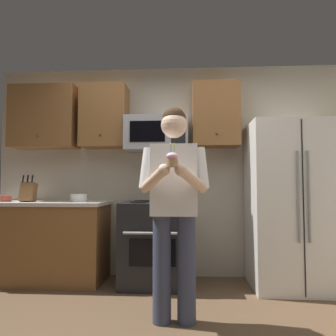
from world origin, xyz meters
The scene contains 11 objects.
wall_back centered at (0.00, 1.75, 1.30)m, with size 4.40×0.10×2.60m, color #B7AD99.
oven_range centered at (-0.15, 1.36, 0.46)m, with size 0.76×0.70×0.93m.
microwave centered at (-0.15, 1.48, 1.72)m, with size 0.74×0.41×0.40m.
refrigerator centered at (1.35, 1.32, 0.90)m, with size 0.90×0.75×1.80m.
cabinet_row_upper centered at (-0.72, 1.53, 1.95)m, with size 2.78×0.36×0.76m.
counter_left centered at (-1.45, 1.38, 0.46)m, with size 1.44×0.66×0.92m.
knife_block centered at (-1.64, 1.33, 1.03)m, with size 0.16×0.15×0.32m.
bowl_large_white centered at (-1.05, 1.36, 0.97)m, with size 0.19×0.19×0.09m.
bowl_small_colored centered at (-1.94, 1.35, 0.96)m, with size 0.16×0.16×0.07m.
person centered at (0.10, 0.36, 1.00)m, with size 0.60×0.48×1.76m.
cupcake centered at (0.10, 0.03, 1.29)m, with size 0.09×0.09×0.17m.
Camera 1 is at (0.21, -2.23, 1.10)m, focal length 33.68 mm.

